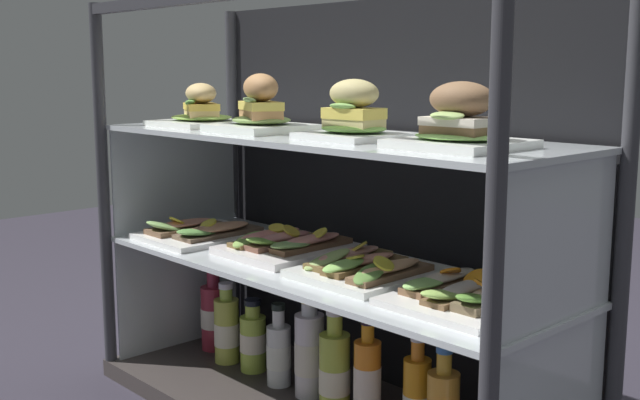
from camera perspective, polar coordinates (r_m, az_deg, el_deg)
name	(u,v)px	position (r m, az deg, el deg)	size (l,w,h in m)	color
case_frame	(362,193)	(1.79, 3.07, 0.52)	(1.21, 0.44, 0.97)	#333338
riser_lower_tier	(320,339)	(1.78, 0.00, -10.13)	(1.15, 0.38, 0.32)	silver
shelf_lower_glass	(320,267)	(1.73, 0.00, -4.91)	(1.17, 0.40, 0.01)	silver
riser_upper_tier	(320,203)	(1.70, 0.00, -0.20)	(1.15, 0.38, 0.28)	silver
shelf_upper_glass	(320,137)	(1.68, 0.00, 4.64)	(1.17, 0.40, 0.01)	silver
plated_roll_sandwich_far_right	(201,111)	(1.96, -8.70, 6.47)	(0.21, 0.21, 0.11)	white
plated_roll_sandwich_left_of_center	(261,111)	(1.74, -4.36, 6.51)	(0.19, 0.19, 0.13)	white
plated_roll_sandwich_near_left_corner	(354,117)	(1.56, 2.48, 6.09)	(0.18, 0.18, 0.12)	white
plated_roll_sandwich_mid_right	(461,124)	(1.39, 10.27, 5.48)	(0.21, 0.21, 0.12)	white
open_sandwich_tray_mid_left	(200,231)	(2.01, -8.80, -2.29)	(0.24, 0.28, 0.06)	white
open_sandwich_tray_far_right	(286,245)	(1.83, -2.47, -3.29)	(0.24, 0.28, 0.06)	white
open_sandwich_tray_far_left	(366,268)	(1.62, 3.40, -4.97)	(0.24, 0.28, 0.06)	white
open_sandwich_tray_left_of_center	(466,294)	(1.46, 10.68, -6.79)	(0.24, 0.28, 0.06)	white
juice_bottle_near_post	(214,315)	(2.17, -7.78, -8.34)	(0.07, 0.07, 0.24)	maroon
juice_bottle_back_center	(227,329)	(2.08, -6.85, -9.39)	(0.07, 0.07, 0.21)	#BFC84D
juice_bottle_front_middle	(253,340)	(2.02, -4.93, -10.21)	(0.07, 0.07, 0.19)	#AFCE47
juice_bottle_back_right	(279,353)	(1.93, -3.04, -11.12)	(0.06, 0.06, 0.20)	white
juice_bottle_tucked_behind	(309,354)	(1.86, -0.78, -11.19)	(0.07, 0.07, 0.24)	white
juice_bottle_front_second	(335,371)	(1.78, 1.08, -12.43)	(0.07, 0.07, 0.24)	#B3C945
juice_bottle_front_right_end	(367,380)	(1.73, 3.49, -13.05)	(0.06, 0.06, 0.23)	orange
juice_bottle_back_left	(417,398)	(1.69, 7.11, -14.19)	(0.06, 0.06, 0.22)	orange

